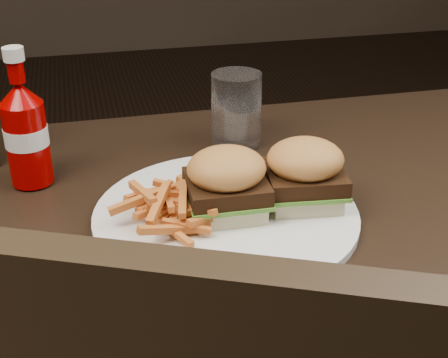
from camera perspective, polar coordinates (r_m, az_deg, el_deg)
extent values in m
cube|color=black|center=(0.76, -3.78, -6.51)|extent=(1.20, 0.80, 0.04)
cylinder|color=white|center=(0.78, 0.17, -3.26)|extent=(0.33, 0.33, 0.01)
cube|color=beige|center=(0.77, 0.23, -2.39)|extent=(0.09, 0.08, 0.02)
cube|color=beige|center=(0.80, 7.23, -1.46)|extent=(0.09, 0.09, 0.02)
cylinder|color=#930000|center=(0.88, -17.53, 3.12)|extent=(0.07, 0.07, 0.11)
cylinder|color=white|center=(0.96, 1.12, 6.17)|extent=(0.10, 0.10, 0.12)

